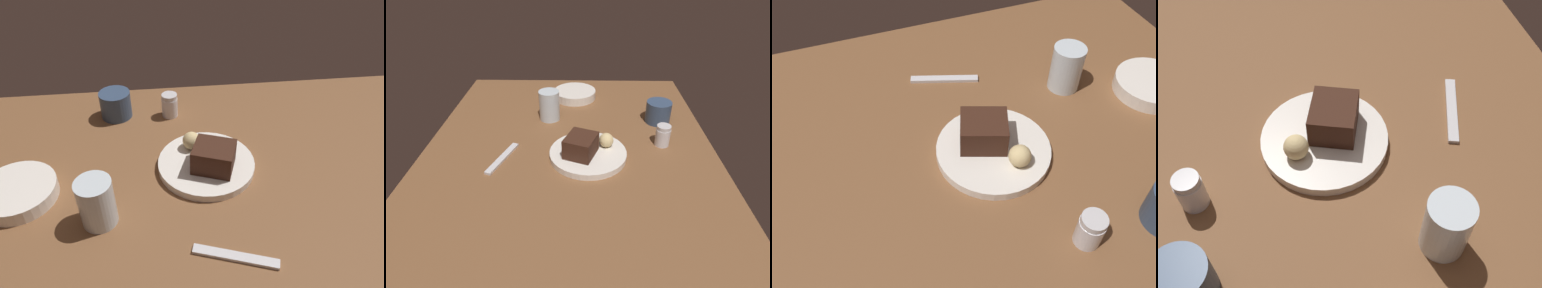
% 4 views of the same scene
% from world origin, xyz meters
% --- Properties ---
extents(dining_table, '(1.20, 0.84, 0.03)m').
position_xyz_m(dining_table, '(0.00, 0.00, 0.01)').
color(dining_table, brown).
rests_on(dining_table, ground).
extents(dessert_plate, '(0.21, 0.21, 0.02)m').
position_xyz_m(dessert_plate, '(0.03, -0.05, 0.04)').
color(dessert_plate, white).
rests_on(dessert_plate, dining_table).
extents(chocolate_cake_slice, '(0.11, 0.10, 0.06)m').
position_xyz_m(chocolate_cake_slice, '(0.02, -0.03, 0.08)').
color(chocolate_cake_slice, '#381E14').
rests_on(chocolate_cake_slice, dessert_plate).
extents(bread_roll, '(0.04, 0.04, 0.04)m').
position_xyz_m(bread_roll, '(0.06, -0.10, 0.07)').
color(bread_roll, '#DBC184').
rests_on(bread_roll, dessert_plate).
extents(salt_shaker, '(0.04, 0.04, 0.06)m').
position_xyz_m(salt_shaker, '(0.10, -0.27, 0.06)').
color(salt_shaker, silver).
rests_on(salt_shaker, dining_table).
extents(water_glass, '(0.07, 0.07, 0.10)m').
position_xyz_m(water_glass, '(0.26, 0.07, 0.08)').
color(water_glass, silver).
rests_on(water_glass, dining_table).
extents(side_bowl, '(0.16, 0.16, 0.03)m').
position_xyz_m(side_bowl, '(0.43, -0.01, 0.05)').
color(side_bowl, white).
rests_on(side_bowl, dining_table).
extents(dessert_spoon, '(0.15, 0.07, 0.01)m').
position_xyz_m(dessert_spoon, '(0.02, 0.18, 0.03)').
color(dessert_spoon, silver).
rests_on(dessert_spoon, dining_table).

